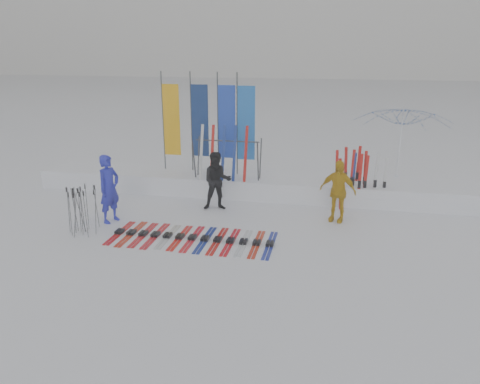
% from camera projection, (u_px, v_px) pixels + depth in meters
% --- Properties ---
extents(ground, '(120.00, 120.00, 0.00)m').
position_uv_depth(ground, '(218.00, 253.00, 10.76)').
color(ground, white).
rests_on(ground, ground).
extents(snow_bank, '(14.00, 1.60, 0.60)m').
position_uv_depth(snow_bank, '(253.00, 185.00, 14.97)').
color(snow_bank, white).
rests_on(snow_bank, ground).
extents(person_blue, '(0.64, 0.78, 1.85)m').
position_uv_depth(person_blue, '(109.00, 189.00, 12.44)').
color(person_blue, '#2026BB').
rests_on(person_blue, ground).
extents(person_black, '(0.97, 0.84, 1.70)m').
position_uv_depth(person_black, '(217.00, 181.00, 13.42)').
color(person_black, black).
rests_on(person_black, ground).
extents(person_yellow, '(1.07, 0.67, 1.69)m').
position_uv_depth(person_yellow, '(338.00, 191.00, 12.51)').
color(person_yellow, gold).
rests_on(person_yellow, ground).
extents(tent_canopy, '(3.66, 3.70, 2.79)m').
position_uv_depth(tent_canopy, '(399.00, 148.00, 15.08)').
color(tent_canopy, white).
rests_on(tent_canopy, ground).
extents(ski_row, '(4.03, 1.70, 0.07)m').
position_uv_depth(ski_row, '(193.00, 238.00, 11.53)').
color(ski_row, red).
rests_on(ski_row, ground).
extents(pole_cluster, '(0.82, 0.80, 1.25)m').
position_uv_depth(pole_cluster, '(81.00, 211.00, 11.76)').
color(pole_cluster, '#595B60').
rests_on(pole_cluster, ground).
extents(feather_flags, '(3.09, 0.23, 3.20)m').
position_uv_depth(feather_flags, '(210.00, 122.00, 14.91)').
color(feather_flags, '#383A3F').
rests_on(feather_flags, ground).
extents(ski_rack, '(2.04, 0.80, 1.23)m').
position_uv_depth(ski_rack, '(227.00, 154.00, 14.41)').
color(ski_rack, '#383A3F').
rests_on(ski_rack, ground).
extents(upright_skis, '(1.46, 1.10, 1.69)m').
position_uv_depth(upright_skis, '(357.00, 179.00, 13.84)').
color(upright_skis, red).
rests_on(upright_skis, ground).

